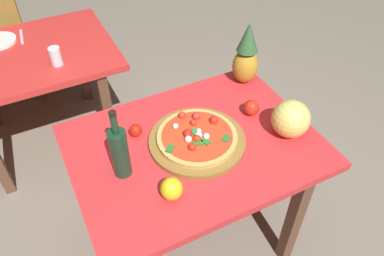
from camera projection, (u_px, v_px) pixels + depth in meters
The scene contains 14 objects.
ground_plane at pixel (194, 229), 2.24m from camera, with size 10.00×10.00×0.00m, color gray.
display_table at pixel (194, 158), 1.81m from camera, with size 1.12×0.84×0.72m.
background_table at pixel (30, 67), 2.37m from camera, with size 1.05×0.81×0.72m.
dining_chair at pixel (2, 45), 2.83m from camera, with size 0.45×0.45×0.85m.
pizza_board at pixel (197, 141), 1.74m from camera, with size 0.44×0.44×0.03m, color olive.
pizza at pixel (197, 136), 1.73m from camera, with size 0.37×0.37×0.06m.
wine_bottle at pixel (120, 152), 1.54m from camera, with size 0.08×0.08×0.34m.
pineapple_left at pixel (246, 56), 1.99m from camera, with size 0.14×0.14×0.35m.
melon at pixel (291, 119), 1.74m from camera, with size 0.18×0.18×0.18m, color #F0D268.
bell_pepper at pixel (172, 189), 1.50m from camera, with size 0.09×0.09×0.10m, color yellow.
tomato_by_bottle at pixel (251, 108), 1.87m from camera, with size 0.08×0.08×0.08m, color red.
tomato_near_board at pixel (136, 130), 1.77m from camera, with size 0.06×0.06×0.06m, color red.
drinking_glass_water at pixel (56, 56), 2.18m from camera, with size 0.07×0.07×0.11m, color silver.
knife_utensil at pixel (22, 37), 2.44m from camera, with size 0.02×0.18×0.01m, color silver.
Camera 1 is at (-0.56, -1.08, 1.98)m, focal length 35.57 mm.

